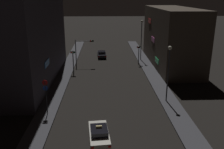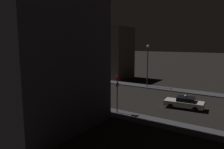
{
  "view_description": "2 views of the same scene",
  "coord_description": "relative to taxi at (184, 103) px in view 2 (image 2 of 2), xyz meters",
  "views": [
    {
      "loc": [
        -0.9,
        -13.22,
        13.29
      ],
      "look_at": [
        0.28,
        18.39,
        3.04
      ],
      "focal_mm": 39.55,
      "sensor_mm": 36.0,
      "label": 1
    },
    {
      "loc": [
        -26.32,
        0.99,
        7.77
      ],
      "look_at": [
        -0.25,
        18.34,
        3.03
      ],
      "focal_mm": 33.99,
      "sensor_mm": 36.0,
      "label": 2
    }
  ],
  "objects": [
    {
      "name": "street_lamp_near_block",
      "position": [
        8.61,
        8.69,
        4.3
      ],
      "size": [
        0.5,
        0.5,
        7.21
      ],
      "color": "#2D2D33",
      "rests_on": "sidewalk_right"
    },
    {
      "name": "sign_pole_left",
      "position": [
        -6.05,
        5.59,
        1.95
      ],
      "size": [
        0.63,
        0.1,
        4.12
      ],
      "color": "#2D2D33",
      "rests_on": "sidewalk_left"
    },
    {
      "name": "traffic_light_right_kerb",
      "position": [
        7.54,
        26.9,
        1.95
      ],
      "size": [
        0.8,
        0.41,
        3.74
      ],
      "color": "#2D2D33",
      "rests_on": "ground_plane"
    },
    {
      "name": "sidewalk_left",
      "position": [
        -6.25,
        21.18,
        -0.65
      ],
      "size": [
        2.4,
        60.95,
        0.16
      ],
      "primitive_type": "cube",
      "color": "#424247",
      "rests_on": "ground_plane"
    },
    {
      "name": "far_car",
      "position": [
        0.16,
        32.97,
        -0.0
      ],
      "size": [
        2.07,
        4.55,
        1.42
      ],
      "color": "black",
      "rests_on": "ground_plane"
    },
    {
      "name": "traffic_light_overhead",
      "position": [
        -3.45,
        26.55,
        2.95
      ],
      "size": [
        3.6,
        0.41,
        5.1
      ],
      "color": "#2D2D33",
      "rests_on": "ground_plane"
    },
    {
      "name": "taxi",
      "position": [
        0.0,
        0.0,
        0.0
      ],
      "size": [
        2.2,
        4.6,
        1.62
      ],
      "color": "silver",
      "rests_on": "ground_plane"
    },
    {
      "name": "building_facade_right",
      "position": [
        13.65,
        26.48,
        4.77
      ],
      "size": [
        7.0,
        21.78,
        11.01
      ],
      "color": "#473D33",
      "rests_on": "ground_plane"
    },
    {
      "name": "sidewalk_right",
      "position": [
        8.99,
        21.18,
        -0.65
      ],
      "size": [
        2.4,
        60.95,
        0.16
      ],
      "primitive_type": "cube",
      "color": "#424247",
      "rests_on": "ground_plane"
    },
    {
      "name": "street_lamp_far_block",
      "position": [
        8.44,
        30.08,
        4.94
      ],
      "size": [
        0.51,
        0.51,
        8.23
      ],
      "color": "#2D2D33",
      "rests_on": "sidewalk_right"
    },
    {
      "name": "traffic_light_left_kerb",
      "position": [
        -4.8,
        21.72,
        2.1
      ],
      "size": [
        0.8,
        0.42,
        3.99
      ],
      "color": "#2D2D33",
      "rests_on": "ground_plane"
    }
  ]
}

